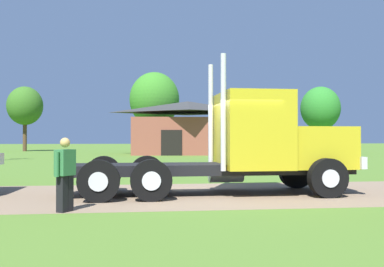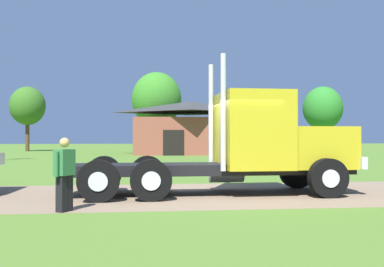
{
  "view_description": "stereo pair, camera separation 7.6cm",
  "coord_description": "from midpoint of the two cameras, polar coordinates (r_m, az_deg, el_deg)",
  "views": [
    {
      "loc": [
        -2.46,
        -12.16,
        1.55
      ],
      "look_at": [
        -0.98,
        -0.39,
        1.65
      ],
      "focal_mm": 42.15,
      "sensor_mm": 36.0,
      "label": 1
    },
    {
      "loc": [
        -2.38,
        -12.17,
        1.55
      ],
      "look_at": [
        -0.98,
        -0.39,
        1.65
      ],
      "focal_mm": 42.15,
      "sensor_mm": 36.0,
      "label": 2
    }
  ],
  "objects": [
    {
      "name": "tree_right",
      "position": [
        46.38,
        15.89,
        3.06
      ],
      "size": [
        3.89,
        3.89,
        6.59
      ],
      "color": "#513823",
      "rests_on": "ground_plane"
    },
    {
      "name": "visitor_by_barrel",
      "position": [
        9.78,
        -15.99,
        -4.8
      ],
      "size": [
        0.43,
        0.5,
        1.55
      ],
      "color": "#33723F",
      "rests_on": "ground_plane"
    },
    {
      "name": "tree_mid",
      "position": [
        49.06,
        -4.82,
        4.3
      ],
      "size": [
        5.37,
        5.37,
        8.63
      ],
      "color": "#513823",
      "rests_on": "ground_plane"
    },
    {
      "name": "truck_foreground_white",
      "position": [
        12.55,
        7.43,
        -1.66
      ],
      "size": [
        7.93,
        2.69,
        3.68
      ],
      "color": "black",
      "rests_on": "ground_plane"
    },
    {
      "name": "tree_left",
      "position": [
        54.33,
        -20.42,
        3.28
      ],
      "size": [
        3.96,
        3.96,
        7.32
      ],
      "color": "#513823",
      "rests_on": "ground_plane"
    },
    {
      "name": "dirt_track",
      "position": [
        12.5,
        4.11,
        -7.6
      ],
      "size": [
        120.0,
        5.49,
        0.01
      ],
      "primitive_type": "cube",
      "color": "#866E55",
      "rests_on": "ground_plane"
    },
    {
      "name": "shed_building",
      "position": [
        41.93,
        -0.61,
        0.62
      ],
      "size": [
        10.97,
        7.85,
        4.93
      ],
      "color": "brown",
      "rests_on": "ground_plane"
    },
    {
      "name": "ground_plane",
      "position": [
        12.5,
        4.11,
        -7.62
      ],
      "size": [
        200.0,
        200.0,
        0.0
      ],
      "primitive_type": "plane",
      "color": "#507628"
    }
  ]
}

